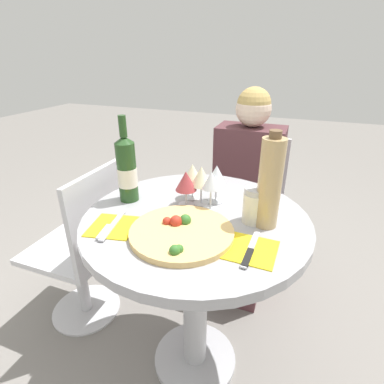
# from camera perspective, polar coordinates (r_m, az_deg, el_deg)

# --- Properties ---
(ground_plane) EXTENTS (12.00, 12.00, 0.00)m
(ground_plane) POSITION_cam_1_polar(r_m,az_deg,el_deg) (1.61, 0.57, -29.24)
(ground_plane) COLOR gray
(ground_plane) RESTS_ON ground
(dining_table) EXTENTS (0.81, 0.81, 0.77)m
(dining_table) POSITION_cam_1_polar(r_m,az_deg,el_deg) (1.17, 0.70, -11.82)
(dining_table) COLOR #B2B2B7
(dining_table) RESTS_ON ground_plane
(chair_behind_diner) EXTENTS (0.40, 0.40, 0.86)m
(chair_behind_diner) POSITION_cam_1_polar(r_m,az_deg,el_deg) (1.90, 10.36, -3.51)
(chair_behind_diner) COLOR silver
(chair_behind_diner) RESTS_ON ground_plane
(seated_diner) EXTENTS (0.36, 0.43, 1.15)m
(seated_diner) POSITION_cam_1_polar(r_m,az_deg,el_deg) (1.72, 9.69, -2.64)
(seated_diner) COLOR #512D33
(seated_diner) RESTS_ON ground_plane
(chair_empty_side) EXTENTS (0.40, 0.40, 0.86)m
(chair_empty_side) POSITION_cam_1_polar(r_m,az_deg,el_deg) (1.60, -19.63, -10.55)
(chair_empty_side) COLOR silver
(chair_empty_side) RESTS_ON ground_plane
(pizza_large) EXTENTS (0.34, 0.34, 0.05)m
(pizza_large) POSITION_cam_1_polar(r_m,az_deg,el_deg) (0.97, -1.99, -7.58)
(pizza_large) COLOR #DBB26B
(pizza_large) RESTS_ON dining_table
(wine_bottle) EXTENTS (0.08, 0.08, 0.33)m
(wine_bottle) POSITION_cam_1_polar(r_m,az_deg,el_deg) (1.17, -12.30, 4.20)
(wine_bottle) COLOR #23471E
(wine_bottle) RESTS_ON dining_table
(tall_carafe) EXTENTS (0.08, 0.08, 0.32)m
(tall_carafe) POSITION_cam_1_polar(r_m,az_deg,el_deg) (0.99, 14.59, 1.63)
(tall_carafe) COLOR tan
(tall_carafe) RESTS_ON dining_table
(sugar_shaker) EXTENTS (0.08, 0.08, 0.13)m
(sugar_shaker) POSITION_cam_1_polar(r_m,az_deg,el_deg) (1.04, 11.79, -2.49)
(sugar_shaker) COLOR silver
(sugar_shaker) RESTS_ON dining_table
(wine_glass_front_right) EXTENTS (0.07, 0.07, 0.15)m
(wine_glass_front_right) POSITION_cam_1_polar(r_m,az_deg,el_deg) (1.08, 3.67, 1.99)
(wine_glass_front_right) COLOR silver
(wine_glass_front_right) RESTS_ON dining_table
(wine_glass_back_right) EXTENTS (0.08, 0.08, 0.15)m
(wine_glass_back_right) POSITION_cam_1_polar(r_m,az_deg,el_deg) (1.14, 4.70, 3.18)
(wine_glass_back_right) COLOR silver
(wine_glass_back_right) RESTS_ON dining_table
(wine_glass_front_left) EXTENTS (0.08, 0.08, 0.14)m
(wine_glass_front_left) POSITION_cam_1_polar(r_m,az_deg,el_deg) (1.11, -1.16, 2.04)
(wine_glass_front_left) COLOR silver
(wine_glass_front_left) RESTS_ON dining_table
(wine_glass_back_left) EXTENTS (0.08, 0.08, 0.14)m
(wine_glass_back_left) POSITION_cam_1_polar(r_m,az_deg,el_deg) (1.17, 0.09, 3.61)
(wine_glass_back_left) COLOR silver
(wine_glass_back_left) RESTS_ON dining_table
(wine_glass_center) EXTENTS (0.08, 0.08, 0.15)m
(wine_glass_center) POSITION_cam_1_polar(r_m,az_deg,el_deg) (1.12, 1.81, 2.94)
(wine_glass_center) COLOR silver
(wine_glass_center) RESTS_ON dining_table
(place_setting_left) EXTENTS (0.18, 0.19, 0.01)m
(place_setting_left) POSITION_cam_1_polar(r_m,az_deg,el_deg) (1.05, -14.92, -6.35)
(place_setting_left) COLOR yellow
(place_setting_left) RESTS_ON dining_table
(place_setting_right) EXTENTS (0.15, 0.19, 0.01)m
(place_setting_right) POSITION_cam_1_polar(r_m,az_deg,el_deg) (0.92, 11.08, -10.78)
(place_setting_right) COLOR yellow
(place_setting_right) RESTS_ON dining_table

